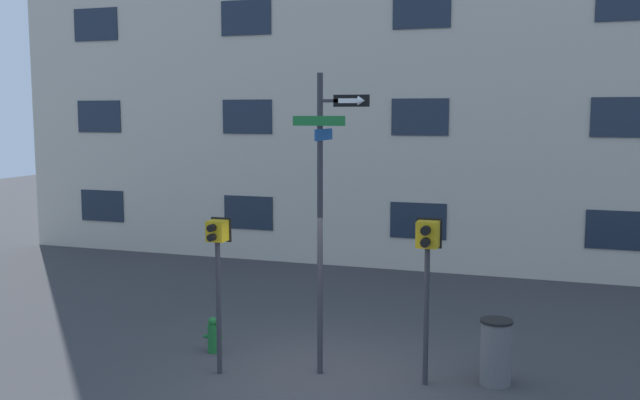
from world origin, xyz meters
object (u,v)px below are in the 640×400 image
at_px(street_sign_pole, 324,203).
at_px(pedestrian_signal_left, 218,255).
at_px(fire_hydrant, 213,335).
at_px(trash_bin, 496,352).
at_px(pedestrian_signal_right, 427,255).

distance_m(street_sign_pole, pedestrian_signal_left, 1.85).
bearing_deg(pedestrian_signal_left, fire_hydrant, 122.52).
xyz_separation_m(street_sign_pole, pedestrian_signal_left, (-1.57, -0.51, -0.83)).
relative_size(street_sign_pole, pedestrian_signal_left, 1.90).
height_order(pedestrian_signal_left, fire_hydrant, pedestrian_signal_left).
xyz_separation_m(fire_hydrant, trash_bin, (4.74, 0.05, 0.20)).
height_order(street_sign_pole, fire_hydrant, street_sign_pole).
bearing_deg(fire_hydrant, trash_bin, 0.64).
bearing_deg(street_sign_pole, fire_hydrant, 170.55).
bearing_deg(fire_hydrant, pedestrian_signal_right, -4.63).
height_order(street_sign_pole, pedestrian_signal_right, street_sign_pole).
bearing_deg(pedestrian_signal_left, pedestrian_signal_right, 9.99).
relative_size(street_sign_pole, pedestrian_signal_right, 1.85).
height_order(pedestrian_signal_left, pedestrian_signal_right, pedestrian_signal_right).
height_order(street_sign_pole, trash_bin, street_sign_pole).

